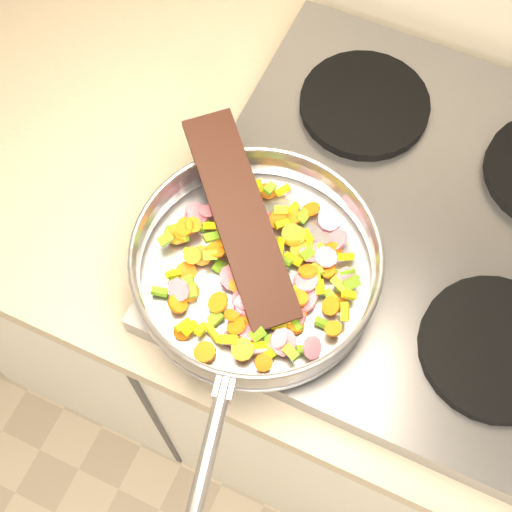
% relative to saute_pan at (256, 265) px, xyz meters
% --- Properties ---
extents(cooktop, '(0.60, 0.60, 0.04)m').
position_rel_saute_pan_xyz_m(cooktop, '(0.17, 0.18, -0.07)').
color(cooktop, '#939399').
rests_on(cooktop, counter_top).
extents(grate_fl, '(0.19, 0.19, 0.02)m').
position_rel_saute_pan_xyz_m(grate_fl, '(0.03, 0.04, -0.04)').
color(grate_fl, black).
rests_on(grate_fl, cooktop).
extents(grate_fr, '(0.19, 0.19, 0.02)m').
position_rel_saute_pan_xyz_m(grate_fr, '(0.31, 0.04, -0.04)').
color(grate_fr, black).
rests_on(grate_fr, cooktop).
extents(grate_bl, '(0.19, 0.19, 0.02)m').
position_rel_saute_pan_xyz_m(grate_bl, '(0.03, 0.32, -0.04)').
color(grate_bl, black).
rests_on(grate_bl, cooktop).
extents(saute_pan, '(0.36, 0.52, 0.06)m').
position_rel_saute_pan_xyz_m(saute_pan, '(0.00, 0.00, 0.00)').
color(saute_pan, '#9E9EA5').
rests_on(saute_pan, grate_fl).
extents(vegetable_heap, '(0.27, 0.28, 0.05)m').
position_rel_saute_pan_xyz_m(vegetable_heap, '(0.01, -0.00, -0.02)').
color(vegetable_heap, '#DA1548').
rests_on(vegetable_heap, saute_pan).
extents(wooden_spatula, '(0.24, 0.25, 0.07)m').
position_rel_saute_pan_xyz_m(wooden_spatula, '(-0.04, 0.04, 0.02)').
color(wooden_spatula, black).
rests_on(wooden_spatula, saute_pan).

